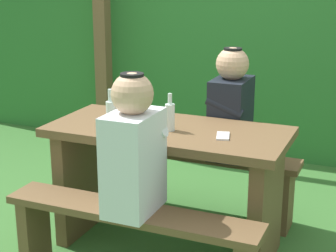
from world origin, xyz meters
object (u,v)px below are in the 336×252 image
at_px(drinking_glass, 140,122).
at_px(bottle_left, 170,116).
at_px(bench_near, 131,232).
at_px(bottle_right, 111,112).
at_px(picnic_table, 168,167).
at_px(cell_phone, 223,136).
at_px(person_black_coat, 231,107).
at_px(bench_far, 196,169).
at_px(person_white_shirt, 134,149).

relative_size(drinking_glass, bottle_left, 0.40).
xyz_separation_m(bench_near, bottle_right, (-0.32, 0.40, 0.52)).
bearing_deg(picnic_table, drinking_glass, -146.17).
xyz_separation_m(bottle_left, cell_phone, (0.32, 0.00, -0.08)).
bearing_deg(person_black_coat, bottle_left, -110.03).
xyz_separation_m(person_black_coat, cell_phone, (0.12, -0.54, -0.02)).
distance_m(bench_far, person_white_shirt, 1.10).
bearing_deg(bench_near, person_white_shirt, 7.69).
distance_m(bench_near, drinking_glass, 0.65).
xyz_separation_m(drinking_glass, bottle_left, (0.17, 0.04, 0.04)).
relative_size(picnic_table, drinking_glass, 15.96).
bearing_deg(bottle_right, bottle_left, 9.18).
height_order(person_white_shirt, person_black_coat, same).
bearing_deg(bottle_right, cell_phone, 5.09).
bearing_deg(person_white_shirt, bottle_left, 89.09).
height_order(person_white_shirt, bottle_left, person_white_shirt).
xyz_separation_m(person_black_coat, drinking_glass, (-0.37, -0.59, 0.02)).
bearing_deg(cell_phone, picnic_table, 157.26).
height_order(person_black_coat, bottle_left, person_black_coat).
bearing_deg(picnic_table, bottle_left, -55.99).
relative_size(bench_near, bench_far, 1.00).
bearing_deg(bottle_right, bench_far, 62.31).
bearing_deg(bottle_left, picnic_table, 124.01).
bearing_deg(drinking_glass, picnic_table, 33.83).
distance_m(person_white_shirt, bottle_right, 0.52).
bearing_deg(drinking_glass, person_white_shirt, -68.31).
relative_size(bench_far, cell_phone, 10.00).
distance_m(person_white_shirt, drinking_glass, 0.44).
relative_size(picnic_table, bottle_left, 6.43).
bearing_deg(bench_near, cell_phone, 52.67).
bearing_deg(drinking_glass, bench_near, -71.50).
bearing_deg(bench_far, picnic_table, -90.00).
xyz_separation_m(picnic_table, cell_phone, (0.35, -0.04, 0.25)).
xyz_separation_m(bottle_left, bottle_right, (-0.35, -0.06, 0.00)).
xyz_separation_m(bench_near, person_black_coat, (0.23, 1.00, 0.46)).
xyz_separation_m(person_white_shirt, bottle_right, (-0.34, 0.39, 0.06)).
height_order(picnic_table, bench_near, picnic_table).
xyz_separation_m(bottle_right, cell_phone, (0.67, 0.06, -0.08)).
xyz_separation_m(picnic_table, bench_near, (0.00, -0.50, -0.19)).
xyz_separation_m(person_white_shirt, drinking_glass, (-0.16, 0.41, 0.02)).
bearing_deg(bench_near, bench_far, 90.00).
height_order(person_white_shirt, bottle_right, person_white_shirt).
distance_m(bench_near, bottle_right, 0.73).
bearing_deg(drinking_glass, bench_far, 76.99).
bearing_deg(drinking_glass, bottle_right, -176.29).
relative_size(bottle_left, bottle_right, 0.97).
bearing_deg(drinking_glass, bottle_left, 14.86).
bearing_deg(bottle_right, bench_near, -51.41).
xyz_separation_m(picnic_table, person_black_coat, (0.23, 0.50, 0.28)).
height_order(person_black_coat, cell_phone, person_black_coat).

